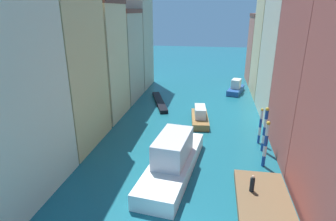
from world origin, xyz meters
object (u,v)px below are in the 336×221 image
waterfront_dock (264,202)px  mooring_pole_1 (265,129)px  mooring_pole_2 (260,126)px  gondola_black (160,102)px  motorboat_0 (236,88)px  motorboat_1 (200,117)px  person_on_dock (252,184)px  vaporetto_white (173,159)px  mooring_pole_0 (266,144)px

waterfront_dock → mooring_pole_1: (1.17, 8.97, 2.20)m
mooring_pole_2 → gondola_black: (-13.54, 11.74, -1.82)m
gondola_black → motorboat_0: size_ratio=1.56×
gondola_black → motorboat_1: (6.75, -6.79, 0.52)m
waterfront_dock → mooring_pole_1: 9.31m
motorboat_1 → person_on_dock: bearing=-71.6°
gondola_black → person_on_dock: bearing=-61.6°
motorboat_0 → waterfront_dock: bearing=-89.3°
mooring_pole_2 → vaporetto_white: bearing=-138.7°
vaporetto_white → motorboat_1: (1.67, 12.39, -0.53)m
waterfront_dock → motorboat_0: 30.73m
mooring_pole_0 → motorboat_0: size_ratio=0.75×
vaporetto_white → motorboat_1: 12.51m
waterfront_dock → person_on_dock: person_on_dock is taller
mooring_pole_0 → gondola_black: bearing=128.7°
person_on_dock → vaporetto_white: (-6.63, 2.47, 0.12)m
mooring_pole_2 → vaporetto_white: size_ratio=0.33×
mooring_pole_2 → gondola_black: bearing=139.1°
person_on_dock → mooring_pole_0: bearing=71.9°
vaporetto_white → motorboat_0: vaporetto_white is taller
person_on_dock → mooring_pole_1: bearing=76.2°
vaporetto_white → motorboat_1: bearing=82.3°
waterfront_dock → person_on_dock: 1.51m
waterfront_dock → motorboat_0: motorboat_0 is taller
mooring_pole_2 → vaporetto_white: (-8.47, -7.43, -0.77)m
mooring_pole_0 → vaporetto_white: 8.69m
waterfront_dock → gondola_black: (-12.53, 22.52, -0.01)m
vaporetto_white → mooring_pole_0: bearing=16.9°
vaporetto_white → motorboat_1: vaporetto_white is taller
waterfront_dock → motorboat_1: 16.76m
mooring_pole_2 → gondola_black: mooring_pole_2 is taller
vaporetto_white → motorboat_1: size_ratio=1.94×
gondola_black → mooring_pole_0: bearing=-51.3°
waterfront_dock → vaporetto_white: vaporetto_white is taller
waterfront_dock → vaporetto_white: 8.24m
waterfront_dock → mooring_pole_0: size_ratio=1.69×
waterfront_dock → vaporetto_white: (-7.46, 3.34, 1.05)m
person_on_dock → gondola_black: (-11.70, 21.65, -0.93)m
person_on_dock → vaporetto_white: bearing=159.5°
person_on_dock → gondola_black: size_ratio=0.15×
mooring_pole_1 → motorboat_1: mooring_pole_1 is taller
mooring_pole_0 → vaporetto_white: size_ratio=0.37×
mooring_pole_1 → mooring_pole_2: (-0.16, 1.80, -0.38)m
mooring_pole_0 → mooring_pole_1: 3.15m
person_on_dock → motorboat_0: 29.86m
waterfront_dock → motorboat_0: size_ratio=1.27×
waterfront_dock → mooring_pole_2: size_ratio=1.89×
mooring_pole_2 → motorboat_1: size_ratio=0.65×
waterfront_dock → gondola_black: waterfront_dock is taller
vaporetto_white → motorboat_0: bearing=75.5°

